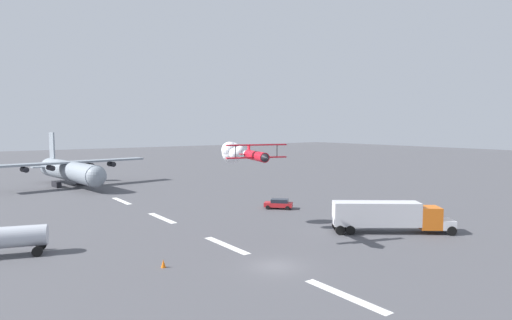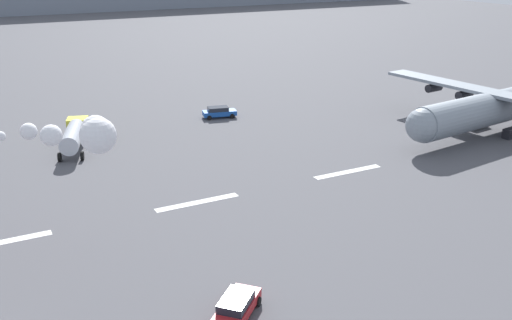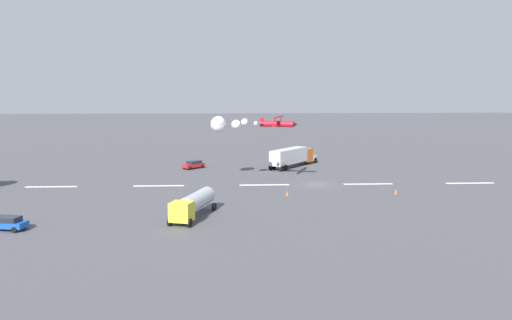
% 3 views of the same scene
% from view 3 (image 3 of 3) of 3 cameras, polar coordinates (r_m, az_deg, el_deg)
% --- Properties ---
extents(ground_plane, '(440.00, 440.00, 0.00)m').
position_cam_3_polar(ground_plane, '(84.89, 6.60, -2.66)').
color(ground_plane, '#4C4C51').
rests_on(ground_plane, ground).
extents(runway_stripe_2, '(8.00, 0.90, 0.01)m').
position_cam_3_polar(runway_stripe_2, '(92.35, 22.26, -2.34)').
color(runway_stripe_2, white).
rests_on(runway_stripe_2, ground).
extents(runway_stripe_3, '(8.00, 0.90, 0.01)m').
position_cam_3_polar(runway_stripe_3, '(86.63, 12.11, -2.57)').
color(runway_stripe_3, white).
rests_on(runway_stripe_3, ground).
extents(runway_stripe_4, '(8.00, 0.90, 0.01)m').
position_cam_3_polar(runway_stripe_4, '(83.95, 0.92, -2.73)').
color(runway_stripe_4, white).
rests_on(runway_stripe_4, ground).
extents(runway_stripe_5, '(8.00, 0.90, 0.01)m').
position_cam_3_polar(runway_stripe_5, '(84.60, -10.54, -2.78)').
color(runway_stripe_5, white).
rests_on(runway_stripe_5, ground).
extents(runway_stripe_6, '(8.00, 0.90, 0.01)m').
position_cam_3_polar(runway_stripe_6, '(88.50, -21.40, -2.73)').
color(runway_stripe_6, white).
rests_on(runway_stripe_6, ground).
extents(stunt_biplane_red, '(14.27, 7.74, 2.76)m').
position_cam_3_polar(stunt_biplane_red, '(87.19, -2.66, 3.99)').
color(stunt_biplane_red, red).
extents(semi_truck_orange, '(10.78, 12.89, 3.70)m').
position_cam_3_polar(semi_truck_orange, '(102.49, 4.01, 0.42)').
color(semi_truck_orange, silver).
rests_on(semi_truck_orange, ground).
extents(fuel_tanker_truck, '(5.38, 9.86, 2.90)m').
position_cam_3_polar(fuel_tanker_truck, '(63.42, -6.86, -4.73)').
color(fuel_tanker_truck, yellow).
rests_on(fuel_tanker_truck, ground).
extents(followme_car_yellow, '(4.36, 4.29, 1.52)m').
position_cam_3_polar(followme_car_yellow, '(101.04, -6.82, -0.48)').
color(followme_car_yellow, '#B21E23').
rests_on(followme_car_yellow, ground).
extents(airport_staff_sedan, '(4.83, 2.78, 1.52)m').
position_cam_3_polar(airport_staff_sedan, '(64.15, -25.56, -6.19)').
color(airport_staff_sedan, '#194CA5').
rests_on(airport_staff_sedan, ground).
extents(traffic_cone_near, '(0.44, 0.44, 0.75)m').
position_cam_3_polar(traffic_cone_near, '(79.61, 14.99, -3.33)').
color(traffic_cone_near, orange).
rests_on(traffic_cone_near, ground).
extents(traffic_cone_far, '(0.44, 0.44, 0.75)m').
position_cam_3_polar(traffic_cone_far, '(75.89, 3.42, -3.62)').
color(traffic_cone_far, orange).
rests_on(traffic_cone_far, ground).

